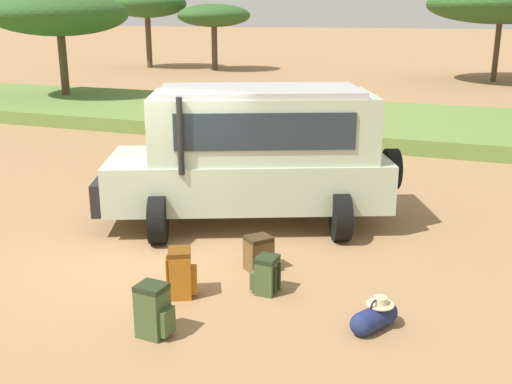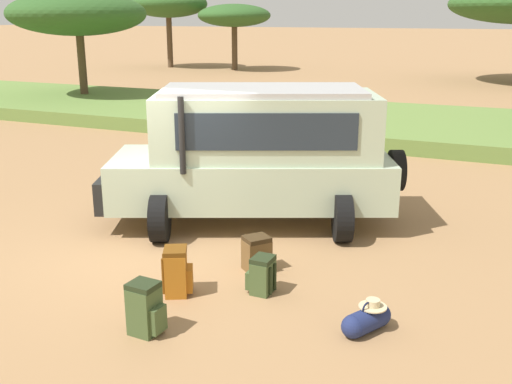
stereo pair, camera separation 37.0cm
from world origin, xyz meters
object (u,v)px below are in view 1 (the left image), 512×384
at_px(backpack_beside_front_wheel, 181,273).
at_px(acacia_tree_left_mid, 214,16).
at_px(duffel_bag_low_black_case, 374,317).
at_px(backpack_outermost, 153,311).
at_px(backpack_cluster_center, 266,275).
at_px(acacia_tree_centre_back, 59,14).
at_px(acacia_tree_far_left, 147,4).
at_px(backpack_near_rear_wheel, 259,254).
at_px(safari_vehicle, 254,153).
at_px(acacia_tree_right_mid, 502,4).

bearing_deg(backpack_beside_front_wheel, acacia_tree_left_mid, 113.88).
bearing_deg(duffel_bag_low_black_case, backpack_outermost, -155.96).
bearing_deg(backpack_cluster_center, backpack_outermost, -118.71).
height_order(duffel_bag_low_black_case, acacia_tree_centre_back, acacia_tree_centre_back).
relative_size(backpack_outermost, duffel_bag_low_black_case, 0.93).
bearing_deg(backpack_outermost, acacia_tree_centre_back, 130.60).
height_order(backpack_outermost, acacia_tree_far_left, acacia_tree_far_left).
height_order(backpack_near_rear_wheel, backpack_outermost, backpack_outermost).
distance_m(backpack_cluster_center, backpack_near_rear_wheel, 0.75).
distance_m(safari_vehicle, acacia_tree_centre_back, 16.75).
xyz_separation_m(acacia_tree_centre_back, acacia_tree_right_mid, (16.62, 16.00, 0.51)).
bearing_deg(backpack_near_rear_wheel, safari_vehicle, 112.96).
bearing_deg(backpack_outermost, backpack_beside_front_wheel, 100.12).
height_order(duffel_bag_low_black_case, acacia_tree_far_left, acacia_tree_far_left).
bearing_deg(backpack_beside_front_wheel, backpack_outermost, -79.88).
relative_size(safari_vehicle, backpack_cluster_center, 10.35).
height_order(safari_vehicle, acacia_tree_centre_back, acacia_tree_centre_back).
height_order(duffel_bag_low_black_case, acacia_tree_left_mid, acacia_tree_left_mid).
height_order(backpack_cluster_center, backpack_outermost, backpack_outermost).
relative_size(backpack_outermost, acacia_tree_right_mid, 0.07).
bearing_deg(safari_vehicle, acacia_tree_far_left, 123.72).
relative_size(backpack_cluster_center, backpack_near_rear_wheel, 1.00).
height_order(safari_vehicle, backpack_outermost, safari_vehicle).
height_order(backpack_cluster_center, acacia_tree_right_mid, acacia_tree_right_mid).
bearing_deg(backpack_outermost, duffel_bag_low_black_case, 24.04).
distance_m(duffel_bag_low_black_case, acacia_tree_left_mid, 35.15).
height_order(backpack_near_rear_wheel, acacia_tree_centre_back, acacia_tree_centre_back).
bearing_deg(backpack_beside_front_wheel, acacia_tree_right_mid, 82.56).
height_order(safari_vehicle, duffel_bag_low_black_case, safari_vehicle).
bearing_deg(backpack_outermost, backpack_near_rear_wheel, 77.44).
bearing_deg(acacia_tree_centre_back, backpack_cluster_center, -44.48).
bearing_deg(acacia_tree_far_left, duffel_bag_low_black_case, -55.44).
xyz_separation_m(safari_vehicle, acacia_tree_far_left, (-18.71, 28.04, 3.01)).
distance_m(acacia_tree_left_mid, acacia_tree_centre_back, 17.02).
relative_size(safari_vehicle, backpack_near_rear_wheel, 10.35).
bearing_deg(acacia_tree_right_mid, safari_vehicle, -98.63).
xyz_separation_m(acacia_tree_far_left, acacia_tree_centre_back, (6.17, -17.19, -0.65)).
distance_m(duffel_bag_low_black_case, acacia_tree_far_left, 38.06).
bearing_deg(duffel_bag_low_black_case, acacia_tree_far_left, 124.56).
distance_m(backpack_cluster_center, acacia_tree_right_mid, 29.89).
bearing_deg(backpack_cluster_center, safari_vehicle, 114.31).
distance_m(backpack_outermost, acacia_tree_far_left, 37.65).
xyz_separation_m(backpack_outermost, duffel_bag_low_black_case, (2.41, 1.07, -0.16)).
distance_m(acacia_tree_far_left, acacia_tree_centre_back, 18.27).
bearing_deg(safari_vehicle, backpack_near_rear_wheel, -67.04).
xyz_separation_m(safari_vehicle, duffel_bag_low_black_case, (2.75, -3.12, -1.14)).
bearing_deg(acacia_tree_far_left, acacia_tree_right_mid, -2.99).
height_order(backpack_cluster_center, acacia_tree_far_left, acacia_tree_far_left).
relative_size(duffel_bag_low_black_case, acacia_tree_left_mid, 0.14).
xyz_separation_m(safari_vehicle, backpack_outermost, (0.35, -4.19, -0.98)).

